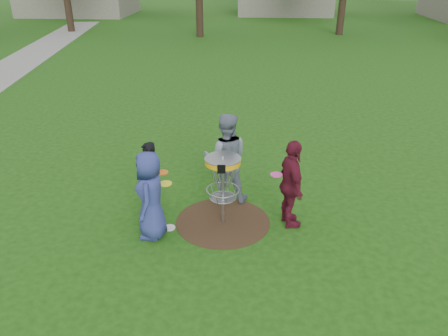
# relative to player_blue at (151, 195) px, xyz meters

# --- Properties ---
(ground) EXTENTS (100.00, 100.00, 0.00)m
(ground) POSITION_rel_player_blue_xyz_m (1.23, 0.51, -0.82)
(ground) COLOR #19470F
(ground) RESTS_ON ground
(dirt_patch) EXTENTS (1.80, 1.80, 0.01)m
(dirt_patch) POSITION_rel_player_blue_xyz_m (1.23, 0.51, -0.81)
(dirt_patch) COLOR #47331E
(dirt_patch) RESTS_ON ground
(player_blue) EXTENTS (0.54, 0.81, 1.64)m
(player_blue) POSITION_rel_player_blue_xyz_m (0.00, 0.00, 0.00)
(player_blue) COLOR navy
(player_blue) RESTS_ON ground
(player_black) EXTENTS (0.59, 0.64, 1.47)m
(player_black) POSITION_rel_player_blue_xyz_m (-0.20, 0.79, -0.08)
(player_black) COLOR black
(player_black) RESTS_ON ground
(player_grey) EXTENTS (0.95, 0.76, 1.88)m
(player_grey) POSITION_rel_player_blue_xyz_m (1.23, 1.39, 0.12)
(player_grey) COLOR gray
(player_grey) RESTS_ON ground
(player_maroon) EXTENTS (0.64, 1.07, 1.70)m
(player_maroon) POSITION_rel_player_blue_xyz_m (2.48, 0.51, 0.03)
(player_maroon) COLOR maroon
(player_maroon) RESTS_ON ground
(disc_on_grass) EXTENTS (0.22, 0.22, 0.02)m
(disc_on_grass) POSITION_rel_player_blue_xyz_m (0.25, 0.22, -0.81)
(disc_on_grass) COLOR white
(disc_on_grass) RESTS_ON ground
(disc_golf_basket) EXTENTS (0.66, 0.67, 1.38)m
(disc_golf_basket) POSITION_rel_player_blue_xyz_m (1.23, 0.50, 0.20)
(disc_golf_basket) COLOR #9EA0A5
(disc_golf_basket) RESTS_ON ground
(held_discs) EXTENTS (2.35, 1.22, 0.27)m
(held_discs) POSITION_rel_player_blue_xyz_m (0.94, 0.62, 0.21)
(held_discs) COLOR yellow
(held_discs) RESTS_ON ground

